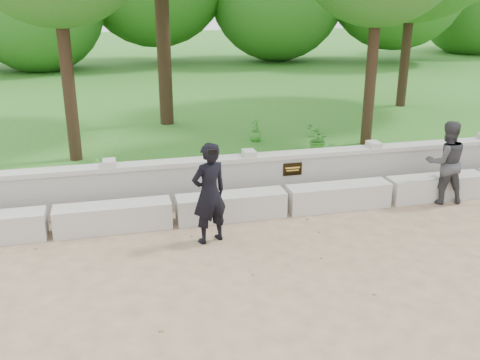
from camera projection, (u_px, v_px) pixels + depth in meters
The scene contains 10 objects.
ground at pixel (327, 262), 7.83m from camera, with size 80.00×80.00×0.00m, color tan.
lawn at pixel (187, 91), 20.61m from camera, with size 40.00×22.00×0.25m, color #23731E.
concrete_bench at pixel (286, 201), 9.49m from camera, with size 11.90×0.45×0.45m.
parapet_wall at pixel (275, 176), 10.05m from camera, with size 12.50×0.35×0.90m.
man_main at pixel (209, 193), 8.22m from camera, with size 0.69×0.64×1.62m.
visitor_left at pixel (446, 162), 9.83m from camera, with size 0.84×0.70×1.55m.
shrub_a at pixel (100, 174), 9.95m from camera, with size 0.30×0.20×0.57m, color #3F8C2F.
shrub_b at pixel (332, 157), 11.00m from camera, with size 0.30×0.24×0.55m, color #3F8C2F.
shrub_c at pixel (318, 140), 12.14m from camera, with size 0.57×0.49×0.63m, color #3F8C2F.
shrub_d at pixel (256, 129), 13.13m from camera, with size 0.34×0.30×0.60m, color #3F8C2F.
Camera 1 is at (-2.89, -6.48, 3.73)m, focal length 40.00 mm.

